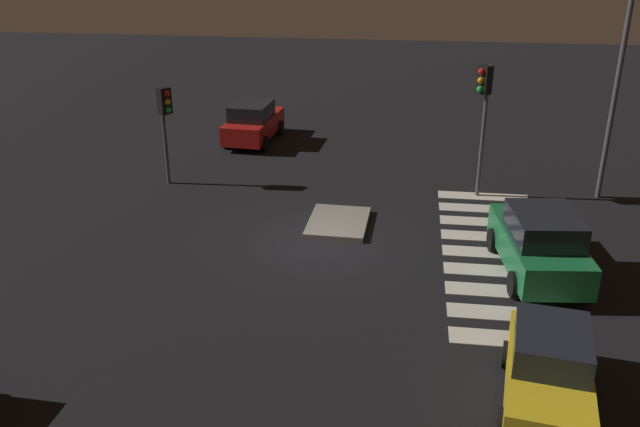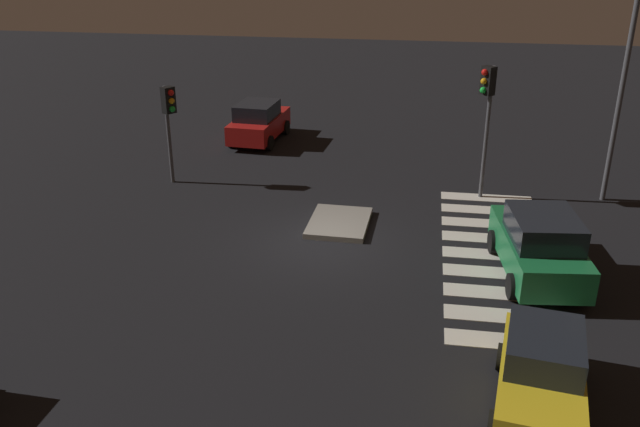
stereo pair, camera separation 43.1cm
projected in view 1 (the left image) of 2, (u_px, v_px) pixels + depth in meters
ground_plane at (320, 243)px, 20.84m from camera, size 80.00×80.00×0.00m
traffic_island at (338, 223)px, 22.06m from camera, size 2.58×1.97×0.18m
car_green at (539, 243)px, 18.68m from camera, size 4.56×2.44×1.92m
car_red at (253, 122)px, 30.24m from camera, size 4.25×2.21×1.80m
car_yellow at (549, 371)px, 13.56m from camera, size 3.96×2.23×1.65m
traffic_light_north at (165, 112)px, 24.47m from camera, size 0.54×0.53×3.69m
traffic_light_east at (484, 99)px, 23.01m from camera, size 0.54×0.53×4.72m
street_lamp at (626, 32)px, 22.06m from camera, size 0.56×0.56×8.67m
crosswalk_near at (497, 253)px, 20.19m from camera, size 9.90×3.20×0.02m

